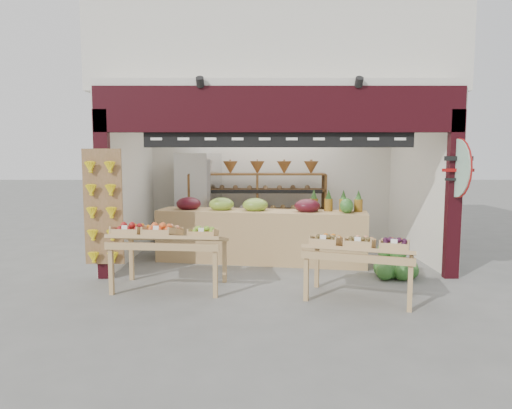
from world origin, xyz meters
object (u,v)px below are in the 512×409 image
object	(u,v)px
mid_counter	(260,234)
display_table_left	(163,235)
back_shelving	(257,193)
watermelon_pile	(395,265)
display_table_right	(360,246)
refrigerator	(199,199)
cardboard_stack	(193,239)

from	to	relation	value
mid_counter	display_table_left	distance (m)	2.21
back_shelving	watermelon_pile	size ratio (longest dim) A/B	3.95
display_table_right	watermelon_pile	world-z (taller)	display_table_right
refrigerator	watermelon_pile	bearing A→B (deg)	-19.26
refrigerator	display_table_left	bearing A→B (deg)	-72.13
mid_counter	back_shelving	bearing A→B (deg)	91.64
watermelon_pile	cardboard_stack	bearing A→B (deg)	151.05
refrigerator	watermelon_pile	distance (m)	4.56
mid_counter	display_table_right	bearing A→B (deg)	-58.54
back_shelving	cardboard_stack	bearing A→B (deg)	-150.68
mid_counter	display_table_right	size ratio (longest dim) A/B	2.38
display_table_left	cardboard_stack	bearing A→B (deg)	88.42
back_shelving	cardboard_stack	xyz separation A→B (m)	(-1.32, -0.74, -0.88)
back_shelving	cardboard_stack	size ratio (longest dim) A/B	2.81
display_table_right	cardboard_stack	bearing A→B (deg)	131.34
mid_counter	watermelon_pile	distance (m)	2.43
mid_counter	watermelon_pile	size ratio (longest dim) A/B	5.17
mid_counter	display_table_left	world-z (taller)	mid_counter
back_shelving	mid_counter	world-z (taller)	back_shelving
refrigerator	mid_counter	xyz separation A→B (m)	(1.34, -1.75, -0.48)
refrigerator	display_table_right	size ratio (longest dim) A/B	1.23
cardboard_stack	watermelon_pile	xyz separation A→B (m)	(3.53, -1.95, -0.06)
back_shelving	refrigerator	bearing A→B (deg)	174.64
mid_counter	cardboard_stack	bearing A→B (deg)	146.97
cardboard_stack	back_shelving	bearing A→B (deg)	29.32
back_shelving	watermelon_pile	world-z (taller)	back_shelving
back_shelving	mid_counter	xyz separation A→B (m)	(0.05, -1.63, -0.62)
display_table_left	display_table_right	size ratio (longest dim) A/B	1.03
display_table_left	display_table_right	bearing A→B (deg)	-10.67
cardboard_stack	refrigerator	bearing A→B (deg)	88.14
back_shelving	display_table_right	distance (m)	4.07
cardboard_stack	mid_counter	distance (m)	1.65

